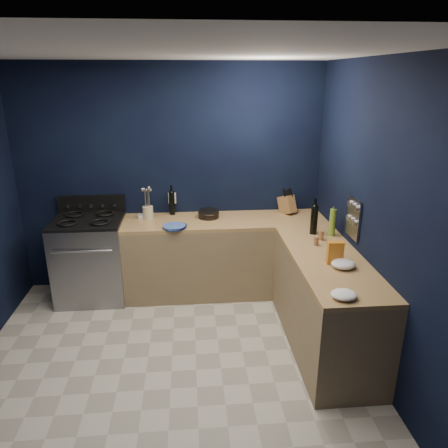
{
  "coord_description": "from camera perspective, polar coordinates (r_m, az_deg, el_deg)",
  "views": [
    {
      "loc": [
        0.2,
        -3.07,
        2.45
      ],
      "look_at": [
        0.55,
        1.0,
        1.0
      ],
      "focal_mm": 33.73,
      "sensor_mm": 36.0,
      "label": 1
    }
  ],
  "objects": [
    {
      "name": "towel_front",
      "position": [
        3.72,
        15.87,
        -5.25
      ],
      "size": [
        0.26,
        0.24,
        0.07
      ],
      "primitive_type": "ellipsoid",
      "rotation": [
        0.0,
        0.0,
        0.36
      ],
      "color": "white",
      "rests_on": "top_right"
    },
    {
      "name": "cab_back",
      "position": [
        4.95,
        0.14,
        -4.52
      ],
      "size": [
        2.3,
        0.63,
        0.86
      ],
      "primitive_type": "cube",
      "color": "olive",
      "rests_on": "floor"
    },
    {
      "name": "floor",
      "position": [
        3.94,
        -7.14,
        -19.3
      ],
      "size": [
        3.5,
        3.5,
        0.02
      ],
      "primitive_type": "cube",
      "color": "#ABA696",
      "rests_on": "ground"
    },
    {
      "name": "wall_right",
      "position": [
        3.63,
        20.85,
        -0.26
      ],
      "size": [
        0.02,
        3.5,
        2.6
      ],
      "primitive_type": "cube",
      "color": "black",
      "rests_on": "ground"
    },
    {
      "name": "oil_bottle",
      "position": [
        4.4,
        14.48,
        0.21
      ],
      "size": [
        0.08,
        0.08,
        0.28
      ],
      "primitive_type": "cylinder",
      "rotation": [
        0.0,
        0.0,
        -0.4
      ],
      "color": "olive",
      "rests_on": "top_right"
    },
    {
      "name": "knife_block",
      "position": [
        5.03,
        8.53,
        2.62
      ],
      "size": [
        0.22,
        0.27,
        0.25
      ],
      "primitive_type": "cube",
      "rotation": [
        -0.31,
        0.0,
        0.52
      ],
      "color": "brown",
      "rests_on": "top_back"
    },
    {
      "name": "top_right",
      "position": [
        3.9,
        14.04,
        -4.8
      ],
      "size": [
        0.63,
        1.67,
        0.04
      ],
      "primitive_type": "cube",
      "color": "brown",
      "rests_on": "cab_right"
    },
    {
      "name": "spice_jar_far",
      "position": [
        4.14,
        12.39,
        -2.27
      ],
      "size": [
        0.06,
        0.06,
        0.09
      ],
      "primitive_type": "cylinder",
      "rotation": [
        0.0,
        0.0,
        0.42
      ],
      "color": "olive",
      "rests_on": "top_right"
    },
    {
      "name": "spice_jar_near",
      "position": [
        4.28,
        13.04,
        -1.5
      ],
      "size": [
        0.06,
        0.06,
        0.1
      ],
      "primitive_type": "cylinder",
      "rotation": [
        0.0,
        0.0,
        0.41
      ],
      "color": "olive",
      "rests_on": "top_right"
    },
    {
      "name": "oven_door",
      "position": [
        4.76,
        -18.26,
        -6.34
      ],
      "size": [
        0.59,
        0.02,
        0.42
      ],
      "primitive_type": "cube",
      "color": "black",
      "rests_on": "gas_range"
    },
    {
      "name": "wine_bottle_right",
      "position": [
        4.4,
        12.1,
        0.52
      ],
      "size": [
        0.08,
        0.08,
        0.3
      ],
      "primitive_type": "cylinder",
      "rotation": [
        0.0,
        0.0,
        -0.16
      ],
      "color": "black",
      "rests_on": "top_right"
    },
    {
      "name": "backguard",
      "position": [
        5.12,
        -17.49,
        2.64
      ],
      "size": [
        0.76,
        0.06,
        0.2
      ],
      "primitive_type": "cube",
      "color": "black",
      "rests_on": "gas_range"
    },
    {
      "name": "wall_outlet",
      "position": [
        5.0,
        -7.04,
        3.51
      ],
      "size": [
        0.09,
        0.02,
        0.13
      ],
      "primitive_type": "cube",
      "color": "white",
      "rests_on": "wall_back"
    },
    {
      "name": "crouton_bag",
      "position": [
        3.77,
        14.81,
        -3.78
      ],
      "size": [
        0.14,
        0.07,
        0.2
      ],
      "primitive_type": "cube",
      "rotation": [
        0.0,
        0.0,
        -0.02
      ],
      "color": "#B01C10",
      "rests_on": "top_right"
    },
    {
      "name": "top_back",
      "position": [
        4.78,
        0.15,
        0.4
      ],
      "size": [
        2.3,
        0.63,
        0.04
      ],
      "primitive_type": "cube",
      "color": "brown",
      "rests_on": "cab_back"
    },
    {
      "name": "ramekin",
      "position": [
        4.91,
        -11.09,
        1.03
      ],
      "size": [
        0.12,
        0.12,
        0.04
      ],
      "primitive_type": "cylinder",
      "rotation": [
        0.0,
        0.0,
        -0.24
      ],
      "color": "white",
      "rests_on": "top_back"
    },
    {
      "name": "lemon_basket",
      "position": [
        4.83,
        -2.09,
        1.38
      ],
      "size": [
        0.28,
        0.28,
        0.09
      ],
      "primitive_type": "cylinder",
      "rotation": [
        0.0,
        0.0,
        -0.2
      ],
      "color": "black",
      "rests_on": "top_back"
    },
    {
      "name": "wine_bottle_back",
      "position": [
        4.95,
        -7.07,
        2.79
      ],
      "size": [
        0.09,
        0.09,
        0.27
      ],
      "primitive_type": "cylinder",
      "rotation": [
        0.0,
        0.0,
        0.39
      ],
      "color": "black",
      "rests_on": "top_back"
    },
    {
      "name": "cab_right",
      "position": [
        4.11,
        13.52,
        -10.53
      ],
      "size": [
        0.63,
        1.67,
        0.86
      ],
      "primitive_type": "cube",
      "color": "olive",
      "rests_on": "floor"
    },
    {
      "name": "wall_back",
      "position": [
        4.97,
        -7.13,
        6.02
      ],
      "size": [
        3.5,
        0.02,
        2.6
      ],
      "primitive_type": "cube",
      "color": "black",
      "rests_on": "ground"
    },
    {
      "name": "utensil_crock",
      "position": [
        4.85,
        -10.25,
        1.51
      ],
      "size": [
        0.13,
        0.13,
        0.15
      ],
      "primitive_type": "cylinder",
      "rotation": [
        0.0,
        0.0,
        -0.06
      ],
      "color": "beige",
      "rests_on": "top_back"
    },
    {
      "name": "ceiling",
      "position": [
        3.08,
        -9.34,
        22.29
      ],
      "size": [
        3.5,
        3.5,
        0.02
      ],
      "primitive_type": "cube",
      "color": "silver",
      "rests_on": "ground"
    },
    {
      "name": "gas_range",
      "position": [
        5.04,
        -17.51,
        -4.68
      ],
      "size": [
        0.76,
        0.66,
        0.92
      ],
      "primitive_type": "cube",
      "color": "gray",
      "rests_on": "floor"
    },
    {
      "name": "cooktop",
      "position": [
        4.87,
        -18.08,
        0.43
      ],
      "size": [
        0.76,
        0.66,
        0.03
      ],
      "primitive_type": "cube",
      "color": "black",
      "rests_on": "gas_range"
    },
    {
      "name": "spice_panel",
      "position": [
        4.13,
        17.17,
        0.74
      ],
      "size": [
        0.02,
        0.28,
        0.38
      ],
      "primitive_type": "cube",
      "color": "gray",
      "rests_on": "wall_right"
    },
    {
      "name": "wall_front",
      "position": [
        1.75,
        -11.01,
        -21.95
      ],
      "size": [
        3.5,
        0.02,
        2.6
      ],
      "primitive_type": "cube",
      "color": "black",
      "rests_on": "ground"
    },
    {
      "name": "towel_end",
      "position": [
        3.25,
        15.94,
        -9.19
      ],
      "size": [
        0.24,
        0.23,
        0.06
      ],
      "primitive_type": "ellipsoid",
      "rotation": [
        0.0,
        0.0,
        0.36
      ],
      "color": "white",
      "rests_on": "top_right"
    },
    {
      "name": "plate_stack",
      "position": [
        4.54,
        -6.75,
        -0.35
      ],
      "size": [
        0.26,
        0.26,
        0.03
      ],
      "primitive_type": "cylinder",
      "rotation": [
        0.0,
        0.0,
        0.05
      ],
      "color": "#3E6AA6",
      "rests_on": "top_back"
    }
  ]
}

